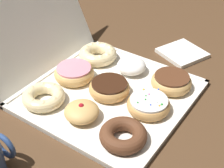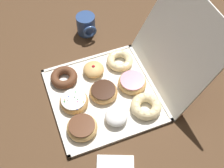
# 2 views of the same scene
# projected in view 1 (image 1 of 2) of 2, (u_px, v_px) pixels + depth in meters

# --- Properties ---
(ground_plane) EXTENTS (3.00, 3.00, 0.00)m
(ground_plane) POSITION_uv_depth(u_px,v_px,m) (109.00, 96.00, 0.92)
(ground_plane) COLOR #4C331E
(donut_box) EXTENTS (0.42, 0.42, 0.01)m
(donut_box) POSITION_uv_depth(u_px,v_px,m) (109.00, 95.00, 0.92)
(donut_box) COLOR silver
(donut_box) RESTS_ON ground
(box_lid_open) EXTENTS (0.42, 0.17, 0.37)m
(box_lid_open) POSITION_uv_depth(u_px,v_px,m) (25.00, 9.00, 0.95)
(box_lid_open) COLOR silver
(box_lid_open) RESTS_ON ground
(chocolate_cake_ring_donut_0) EXTENTS (0.11, 0.11, 0.04)m
(chocolate_cake_ring_donut_0) POSITION_uv_depth(u_px,v_px,m) (123.00, 135.00, 0.76)
(chocolate_cake_ring_donut_0) COLOR #59331E
(chocolate_cake_ring_donut_0) RESTS_ON donut_box
(sprinkle_donut_1) EXTENTS (0.11, 0.11, 0.04)m
(sprinkle_donut_1) POSITION_uv_depth(u_px,v_px,m) (149.00, 104.00, 0.85)
(sprinkle_donut_1) COLOR tan
(sprinkle_donut_1) RESTS_ON donut_box
(chocolate_frosted_donut_2) EXTENTS (0.11, 0.11, 0.04)m
(chocolate_frosted_donut_2) POSITION_uv_depth(u_px,v_px,m) (171.00, 82.00, 0.93)
(chocolate_frosted_donut_2) COLOR tan
(chocolate_frosted_donut_2) RESTS_ON donut_box
(jelly_filled_donut_3) EXTENTS (0.09, 0.09, 0.05)m
(jelly_filled_donut_3) POSITION_uv_depth(u_px,v_px,m) (82.00, 112.00, 0.82)
(jelly_filled_donut_3) COLOR tan
(jelly_filled_donut_3) RESTS_ON donut_box
(chocolate_frosted_donut_4) EXTENTS (0.11, 0.11, 0.04)m
(chocolate_frosted_donut_4) POSITION_uv_depth(u_px,v_px,m) (111.00, 88.00, 0.90)
(chocolate_frosted_donut_4) COLOR tan
(chocolate_frosted_donut_4) RESTS_ON donut_box
(powdered_filled_donut_5) EXTENTS (0.09, 0.09, 0.04)m
(powdered_filled_donut_5) POSITION_uv_depth(u_px,v_px,m) (131.00, 66.00, 0.99)
(powdered_filled_donut_5) COLOR white
(powdered_filled_donut_5) RESTS_ON donut_box
(cruller_donut_6) EXTENTS (0.12, 0.12, 0.04)m
(cruller_donut_6) POSITION_uv_depth(u_px,v_px,m) (43.00, 97.00, 0.88)
(cruller_donut_6) COLOR beige
(cruller_donut_6) RESTS_ON donut_box
(pink_frosted_donut_7) EXTENTS (0.12, 0.12, 0.04)m
(pink_frosted_donut_7) POSITION_uv_depth(u_px,v_px,m) (74.00, 73.00, 0.96)
(pink_frosted_donut_7) COLOR tan
(pink_frosted_donut_7) RESTS_ON donut_box
(cruller_donut_8) EXTENTS (0.12, 0.12, 0.04)m
(cruller_donut_8) POSITION_uv_depth(u_px,v_px,m) (98.00, 54.00, 1.04)
(cruller_donut_8) COLOR beige
(cruller_donut_8) RESTS_ON donut_box
(napkin_stack) EXTENTS (0.17, 0.17, 0.01)m
(napkin_stack) POSITION_uv_depth(u_px,v_px,m) (182.00, 53.00, 1.10)
(napkin_stack) COLOR white
(napkin_stack) RESTS_ON ground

